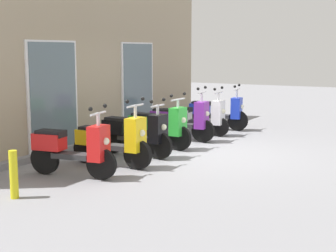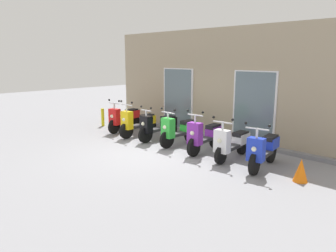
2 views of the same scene
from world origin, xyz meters
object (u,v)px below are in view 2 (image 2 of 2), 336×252
scooter_green (179,130)px  traffic_cone (301,170)px  scooter_red (124,118)px  curb_bollard (103,117)px  scooter_yellow (138,123)px  scooter_blue (264,150)px  scooter_black (158,126)px  scooter_white (232,143)px  scooter_purple (205,136)px

scooter_green → traffic_cone: scooter_green is taller
scooter_red → curb_bollard: bearing=-178.5°
scooter_red → scooter_green: bearing=-0.6°
curb_bollard → traffic_cone: (8.12, -0.31, -0.09)m
scooter_yellow → curb_bollard: bearing=177.8°
curb_bollard → scooter_yellow: bearing=-2.2°
curb_bollard → traffic_cone: bearing=-2.2°
scooter_yellow → scooter_blue: bearing=-0.0°
curb_bollard → scooter_black: bearing=0.1°
scooter_white → scooter_blue: (0.97, -0.08, 0.02)m
scooter_purple → scooter_blue: scooter_purple is taller
scooter_red → scooter_black: scooter_red is taller
scooter_yellow → scooter_blue: 4.79m
scooter_black → scooter_yellow: bearing=-174.2°
scooter_black → scooter_blue: scooter_blue is taller
scooter_purple → scooter_blue: (1.90, -0.09, -0.02)m
scooter_blue → scooter_black: bearing=178.6°
scooter_green → scooter_white: (1.96, -0.02, -0.04)m
scooter_black → scooter_purple: size_ratio=1.00×
scooter_purple → traffic_cone: size_ratio=3.19×
scooter_red → scooter_yellow: 0.96m
scooter_red → traffic_cone: bearing=-2.9°
scooter_white → scooter_blue: size_ratio=0.96×
scooter_yellow → curb_bollard: (-2.30, 0.09, -0.12)m
scooter_yellow → traffic_cone: 5.83m
scooter_black → scooter_purple: (1.96, -0.01, 0.00)m
scooter_red → curb_bollard: (-1.35, -0.04, -0.15)m
scooter_purple → scooter_white: (0.93, -0.01, -0.03)m
scooter_green → scooter_purple: 1.03m
scooter_yellow → scooter_blue: (4.79, -0.00, 0.01)m
scooter_blue → scooter_yellow: bearing=180.0°
scooter_yellow → scooter_green: size_ratio=1.03×
scooter_yellow → scooter_blue: scooter_yellow is taller
scooter_white → traffic_cone: 2.03m
curb_bollard → traffic_cone: curb_bollard is taller
scooter_purple → scooter_white: 0.93m
scooter_black → scooter_white: scooter_white is taller
scooter_black → traffic_cone: (4.89, -0.31, -0.23)m
scooter_blue → traffic_cone: scooter_blue is taller
scooter_black → scooter_purple: 1.96m
scooter_black → scooter_purple: bearing=-0.3°
traffic_cone → curb_bollard: bearing=177.8°
scooter_purple → curb_bollard: bearing=179.9°
scooter_yellow → scooter_purple: size_ratio=0.99×
scooter_white → scooter_purple: bearing=179.6°
scooter_purple → traffic_cone: bearing=-5.8°
scooter_yellow → scooter_purple: 2.89m
scooter_black → curb_bollard: (-3.23, -0.01, -0.14)m
traffic_cone → scooter_blue: bearing=168.2°
scooter_yellow → traffic_cone: bearing=-2.1°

